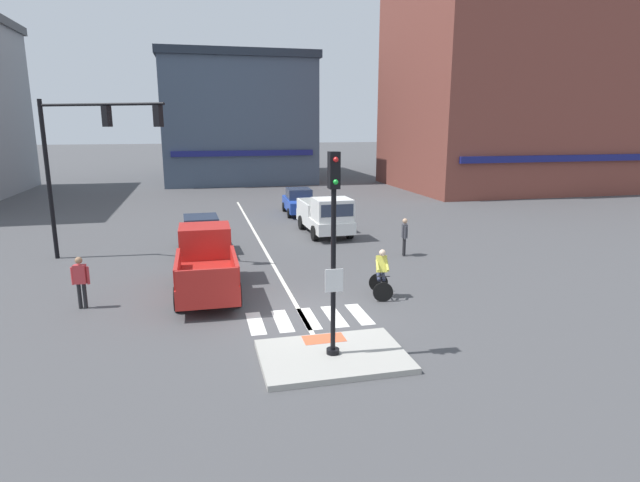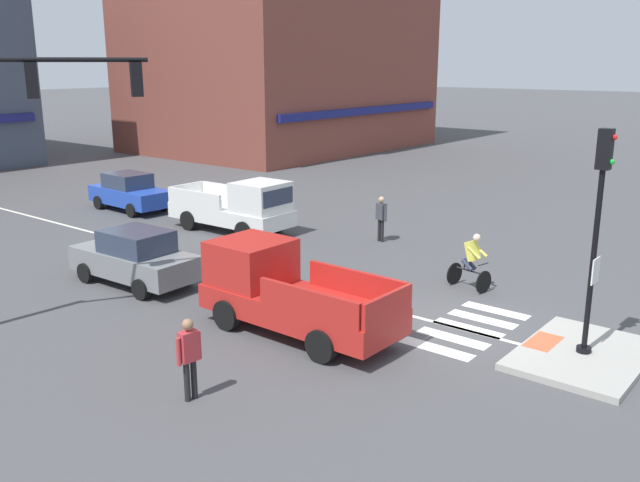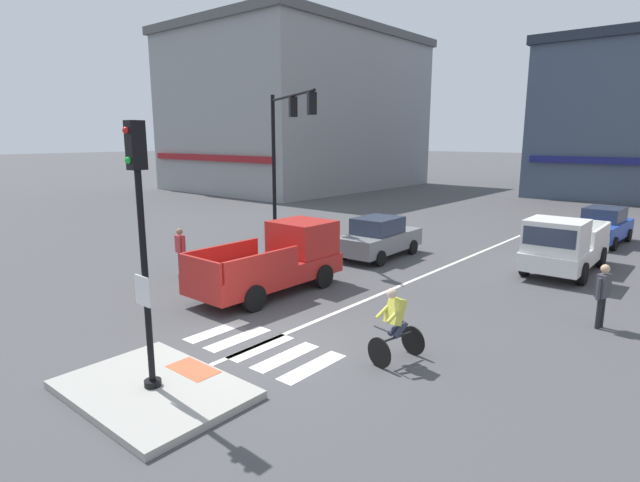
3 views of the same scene
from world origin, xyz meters
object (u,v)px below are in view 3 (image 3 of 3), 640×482
(cyclist, at_px, (395,324))
(pedestrian_at_curb_left, at_px, (180,248))
(car_grey_westbound_far, at_px, (379,237))
(signal_pole, at_px, (142,233))
(traffic_light_mast, at_px, (284,139))
(pedestrian_waiting_far_side, at_px, (603,291))
(pickup_truck_red_westbound_near, at_px, (278,260))
(car_blue_eastbound_distant, at_px, (603,226))
(pickup_truck_white_eastbound_far, at_px, (563,247))

(cyclist, distance_m, pedestrian_at_curb_left, 9.55)
(car_grey_westbound_far, bearing_deg, signal_pole, -76.30)
(car_grey_westbound_far, xyz_separation_m, cyclist, (5.71, -7.95, 0.06))
(traffic_light_mast, xyz_separation_m, pedestrian_waiting_far_side, (13.18, -2.19, -3.68))
(signal_pole, relative_size, pickup_truck_red_westbound_near, 0.96)
(car_blue_eastbound_distant, bearing_deg, pickup_truck_red_westbound_near, -112.89)
(car_grey_westbound_far, relative_size, pickup_truck_white_eastbound_far, 0.81)
(pickup_truck_white_eastbound_far, height_order, pedestrian_waiting_far_side, pickup_truck_white_eastbound_far)
(cyclist, height_order, pedestrian_at_curb_left, cyclist)
(traffic_light_mast, bearing_deg, car_grey_westbound_far, 8.67)
(traffic_light_mast, height_order, pedestrian_waiting_far_side, traffic_light_mast)
(traffic_light_mast, distance_m, pedestrian_at_curb_left, 7.15)
(signal_pole, height_order, pickup_truck_white_eastbound_far, signal_pole)
(traffic_light_mast, bearing_deg, pickup_truck_white_eastbound_far, 14.35)
(traffic_light_mast, height_order, car_blue_eastbound_distant, traffic_light_mast)
(pickup_truck_white_eastbound_far, distance_m, pedestrian_at_curb_left, 13.47)
(pickup_truck_white_eastbound_far, bearing_deg, pedestrian_waiting_far_side, -65.55)
(car_blue_eastbound_distant, distance_m, pickup_truck_white_eastbound_far, 6.74)
(cyclist, bearing_deg, car_grey_westbound_far, 125.68)
(cyclist, bearing_deg, pedestrian_waiting_far_side, 59.94)
(pickup_truck_red_westbound_near, height_order, cyclist, pickup_truck_red_westbound_near)
(signal_pole, distance_m, pedestrian_waiting_far_side, 11.03)
(pedestrian_waiting_far_side, bearing_deg, pedestrian_at_curb_left, -162.62)
(signal_pole, xyz_separation_m, traffic_light_mast, (-7.49, 11.40, 1.57))
(car_blue_eastbound_distant, bearing_deg, traffic_light_mast, -138.60)
(car_blue_eastbound_distant, height_order, pedestrian_waiting_far_side, pedestrian_waiting_far_side)
(car_blue_eastbound_distant, bearing_deg, pedestrian_at_curb_left, -122.73)
(pickup_truck_red_westbound_near, bearing_deg, signal_pole, -65.49)
(traffic_light_mast, relative_size, pedestrian_at_curb_left, 3.99)
(pedestrian_waiting_far_side, bearing_deg, cyclist, -120.06)
(cyclist, bearing_deg, pickup_truck_white_eastbound_far, 86.22)
(cyclist, xyz_separation_m, pedestrian_waiting_far_side, (2.93, 5.06, 0.11))
(car_grey_westbound_far, bearing_deg, cyclist, -54.32)
(pickup_truck_white_eastbound_far, height_order, cyclist, pickup_truck_white_eastbound_far)
(signal_pole, bearing_deg, pickup_truck_red_westbound_near, 114.51)
(car_grey_westbound_far, bearing_deg, pickup_truck_white_eastbound_far, 18.24)
(pedestrian_at_curb_left, bearing_deg, car_blue_eastbound_distant, 57.27)
(car_blue_eastbound_distant, xyz_separation_m, pedestrian_waiting_far_side, (2.38, -11.72, 0.17))
(pedestrian_at_curb_left, bearing_deg, cyclist, -7.10)
(cyclist, relative_size, pedestrian_waiting_far_side, 1.01)
(car_grey_westbound_far, bearing_deg, car_blue_eastbound_distant, 54.67)
(pickup_truck_white_eastbound_far, distance_m, pickup_truck_red_westbound_near, 10.10)
(signal_pole, height_order, traffic_light_mast, traffic_light_mast)
(pickup_truck_red_westbound_near, bearing_deg, traffic_light_mast, 132.15)
(car_grey_westbound_far, xyz_separation_m, pickup_truck_red_westbound_near, (0.08, -5.80, 0.17))
(pedestrian_at_curb_left, bearing_deg, car_grey_westbound_far, 60.91)
(car_blue_eastbound_distant, xyz_separation_m, pickup_truck_white_eastbound_far, (0.11, -6.74, 0.17))
(signal_pole, relative_size, car_grey_westbound_far, 1.18)
(pickup_truck_red_westbound_near, bearing_deg, car_grey_westbound_far, 90.81)
(signal_pole, height_order, pickup_truck_red_westbound_near, signal_pole)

